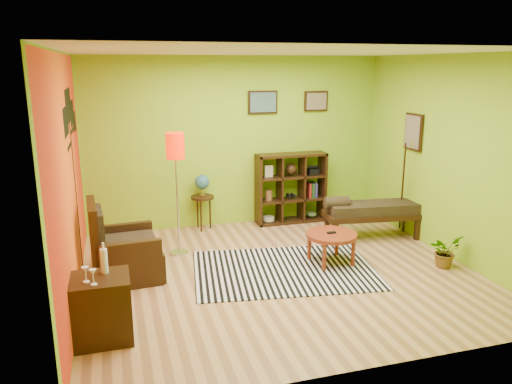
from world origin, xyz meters
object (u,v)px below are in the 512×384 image
object	(u,v)px
cube_shelf	(292,188)
potted_plant	(445,254)
side_cabinet	(102,308)
coffee_table	(331,237)
globe_table	(202,188)
bench	(370,211)
armchair	(122,255)
floor_lamp	(176,157)

from	to	relation	value
cube_shelf	potted_plant	bearing A→B (deg)	-62.35
side_cabinet	potted_plant	distance (m)	4.45
coffee_table	globe_table	distance (m)	2.42
potted_plant	cube_shelf	bearing A→B (deg)	117.65
globe_table	bench	bearing A→B (deg)	-25.27
armchair	potted_plant	bearing A→B (deg)	-11.57
side_cabinet	potted_plant	size ratio (longest dim) A/B	2.17
side_cabinet	globe_table	bearing A→B (deg)	63.14
cube_shelf	bench	world-z (taller)	cube_shelf
potted_plant	coffee_table	bearing A→B (deg)	158.58
coffee_table	potted_plant	size ratio (longest dim) A/B	1.56
globe_table	bench	size ratio (longest dim) A/B	0.60
floor_lamp	cube_shelf	distance (m)	2.44
coffee_table	floor_lamp	bearing A→B (deg)	154.58
potted_plant	globe_table	bearing A→B (deg)	138.78
globe_table	potted_plant	size ratio (longest dim) A/B	2.06
armchair	cube_shelf	xyz separation A→B (m)	(2.88, 1.61, 0.29)
coffee_table	cube_shelf	world-z (taller)	cube_shelf
armchair	floor_lamp	size ratio (longest dim) A/B	0.59
cube_shelf	bench	bearing A→B (deg)	-51.81
bench	globe_table	bearing A→B (deg)	154.73
armchair	bench	bearing A→B (deg)	7.25
floor_lamp	globe_table	size ratio (longest dim) A/B	1.90
globe_table	cube_shelf	world-z (taller)	cube_shelf
globe_table	cube_shelf	xyz separation A→B (m)	(1.54, -0.02, -0.10)
globe_table	bench	distance (m)	2.70
side_cabinet	floor_lamp	bearing A→B (deg)	63.78
globe_table	cube_shelf	size ratio (longest dim) A/B	0.77
floor_lamp	bench	distance (m)	3.13
armchair	side_cabinet	distance (m)	1.49
coffee_table	armchair	size ratio (longest dim) A/B	0.68
potted_plant	floor_lamp	bearing A→B (deg)	156.23
side_cabinet	globe_table	xyz separation A→B (m)	(1.57, 3.10, 0.37)
floor_lamp	cube_shelf	size ratio (longest dim) A/B	1.46
coffee_table	floor_lamp	size ratio (longest dim) A/B	0.40
coffee_table	armchair	distance (m)	2.78
cube_shelf	potted_plant	world-z (taller)	cube_shelf
globe_table	potted_plant	world-z (taller)	globe_table
side_cabinet	bench	size ratio (longest dim) A/B	0.63
floor_lamp	potted_plant	size ratio (longest dim) A/B	3.91
side_cabinet	bench	bearing A→B (deg)	26.02
side_cabinet	floor_lamp	size ratio (longest dim) A/B	0.55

